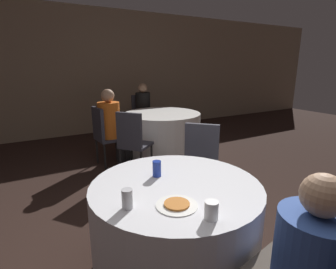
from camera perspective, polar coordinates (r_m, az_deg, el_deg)
name	(u,v)px	position (r m, az deg, el deg)	size (l,w,h in m)	color
wall_back	(60,73)	(6.24, -22.38, 12.29)	(16.00, 0.06, 2.80)	gray
table_near	(175,229)	(2.10, 1.64, -19.85)	(1.23, 1.23, 0.74)	silver
table_far	(162,133)	(4.74, -1.26, 0.29)	(1.36, 1.36, 0.74)	white
chair_near_northeast	(200,160)	(2.92, 6.97, -5.45)	(0.57, 0.57, 0.94)	#383842
chair_far_southwest	(132,139)	(3.74, -7.76, -0.88)	(0.56, 0.56, 0.94)	#383842
chair_far_north	(142,113)	(5.70, -5.74, 4.64)	(0.43, 0.43, 0.94)	#383842
chair_far_west	(104,132)	(4.21, -13.79, 0.59)	(0.44, 0.44, 0.94)	#383842
person_orange_shirt	(113,127)	(4.25, -11.82, 1.67)	(0.51, 0.36, 1.21)	#282828
person_black_shirt	(144,113)	(5.54, -5.16, 4.73)	(0.32, 0.49, 1.20)	black
pizza_plate_near	(177,205)	(1.64, 1.93, -15.00)	(0.26, 0.26, 0.02)	white
soda_can_blue	(157,169)	(2.01, -2.44, -7.45)	(0.07, 0.07, 0.12)	#1E38A5
soda_can_silver	(127,199)	(1.61, -8.87, -13.68)	(0.07, 0.07, 0.12)	silver
cup_near	(211,210)	(1.52, 9.42, -15.97)	(0.08, 0.08, 0.11)	white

